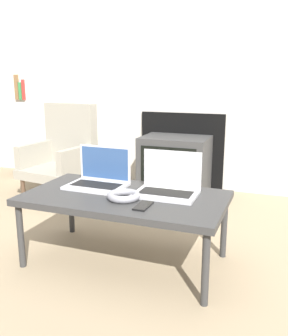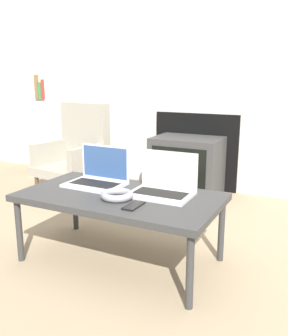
# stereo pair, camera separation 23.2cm
# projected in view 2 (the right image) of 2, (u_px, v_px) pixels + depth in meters

# --- Properties ---
(ground_plane) EXTENTS (14.00, 14.00, 0.00)m
(ground_plane) POSITION_uv_depth(u_px,v_px,m) (101.00, 277.00, 2.00)
(ground_plane) COLOR #998466
(wall_back) EXTENTS (7.00, 0.08, 2.60)m
(wall_back) POSITION_uv_depth(u_px,v_px,m) (212.00, 48.00, 3.30)
(wall_back) COLOR beige
(wall_back) RESTS_ON ground_plane
(table) EXTENTS (1.11, 0.60, 0.40)m
(table) POSITION_uv_depth(u_px,v_px,m) (120.00, 200.00, 2.09)
(table) COLOR #333333
(table) RESTS_ON ground_plane
(laptop_left) EXTENTS (0.34, 0.25, 0.23)m
(laptop_left) POSITION_uv_depth(u_px,v_px,m) (99.00, 176.00, 2.26)
(laptop_left) COLOR silver
(laptop_left) RESTS_ON table
(laptop_right) EXTENTS (0.34, 0.25, 0.23)m
(laptop_right) POSITION_uv_depth(u_px,v_px,m) (164.00, 185.00, 2.08)
(laptop_right) COLOR silver
(laptop_right) RESTS_ON table
(headphones) EXTENTS (0.18, 0.18, 0.04)m
(headphones) POSITION_uv_depth(u_px,v_px,m) (117.00, 195.00, 2.00)
(headphones) COLOR gray
(headphones) RESTS_ON table
(phone) EXTENTS (0.06, 0.14, 0.01)m
(phone) POSITION_uv_depth(u_px,v_px,m) (134.00, 206.00, 1.88)
(phone) COLOR black
(phone) RESTS_ON table
(tv) EXTENTS (0.60, 0.44, 0.52)m
(tv) POSITION_uv_depth(u_px,v_px,m) (187.00, 166.00, 3.36)
(tv) COLOR #383838
(tv) RESTS_ON ground_plane
(armchair) EXTENTS (0.59, 0.59, 0.81)m
(armchair) POSITION_uv_depth(u_px,v_px,m) (77.00, 150.00, 3.44)
(armchair) COLOR gray
(armchair) RESTS_ON ground_plane
(bookshelf) EXTENTS (0.73, 0.32, 1.49)m
(bookshelf) POSITION_uv_depth(u_px,v_px,m) (67.00, 106.00, 3.90)
(bookshelf) COLOR silver
(bookshelf) RESTS_ON ground_plane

